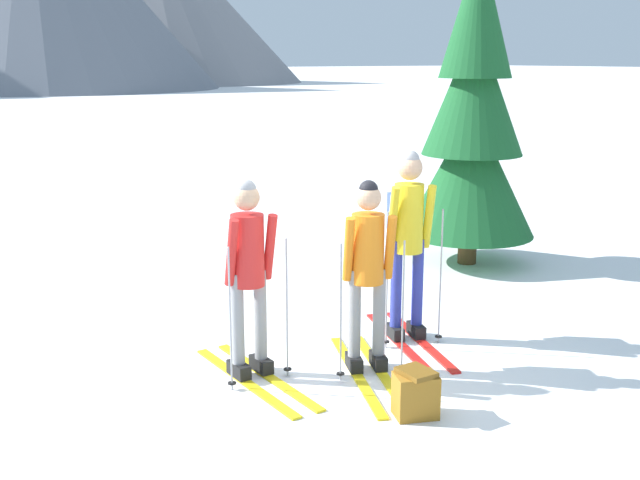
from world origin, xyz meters
TOP-DOWN VIEW (x-y plane):
  - ground_plane at (0.00, 0.00)m, footprint 400.00×400.00m
  - skier_in_red at (-0.68, 0.11)m, footprint 0.61×1.71m
  - skier_in_orange at (0.25, -0.31)m, footprint 0.95×1.77m
  - skier_in_yellow at (1.04, 0.13)m, footprint 0.80×1.72m
  - pine_tree_near at (3.54, 1.96)m, footprint 1.71×1.71m
  - backpack_on_snow_front at (0.03, -1.26)m, footprint 0.38×0.34m

SIDE VIEW (x-z plane):
  - ground_plane at x=0.00m, z-range 0.00..0.00m
  - backpack_on_snow_front at x=0.03m, z-range 0.00..0.38m
  - skier_in_red at x=-0.68m, z-range 0.08..1.80m
  - skier_in_orange at x=0.25m, z-range 0.10..1.79m
  - skier_in_yellow at x=1.04m, z-range 0.13..1.99m
  - pine_tree_near at x=3.54m, z-range -0.18..3.95m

